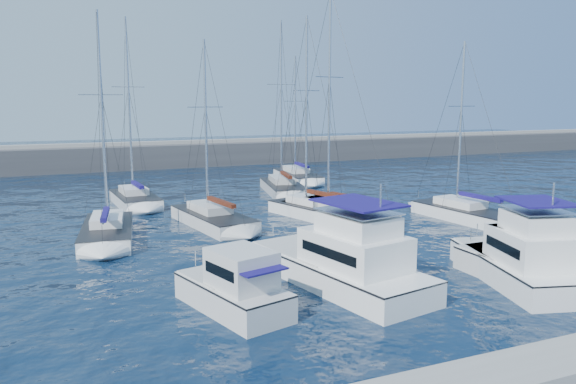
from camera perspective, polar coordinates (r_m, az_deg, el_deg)
name	(u,v)px	position (r m, az deg, el deg)	size (l,w,h in m)	color
ground	(395,275)	(29.71, 10.80, -8.26)	(220.00, 220.00, 0.00)	black
breakwater	(178,158)	(77.48, -11.10, 3.38)	(160.00, 6.00, 4.45)	#424244
motor_yacht_port_outer	(235,290)	(24.23, -5.37, -9.88)	(3.95, 6.30, 3.20)	silver
motor_yacht_port_inner	(343,263)	(27.33, 5.64, -7.22)	(5.71, 11.04, 4.69)	white
motor_yacht_stbd_inner	(524,261)	(29.82, 22.81, -6.50)	(5.68, 9.00, 4.69)	white
motor_yacht_stbd_outer	(514,262)	(30.19, 21.98, -6.64)	(2.76, 5.45, 3.20)	silver
sailboat_mid_a	(107,232)	(37.97, -17.87, -3.86)	(4.28, 8.94, 14.76)	white
sailboat_mid_b	(213,219)	(40.43, -7.66, -2.72)	(4.38, 9.14, 13.39)	silver
sailboat_mid_c	(312,210)	(43.19, 2.43, -1.81)	(4.88, 7.87, 15.37)	white
sailboat_mid_d	(336,213)	(42.04, 4.94, -2.16)	(5.75, 10.14, 16.96)	silver
sailboat_mid_e	(464,213)	(44.07, 17.48, -2.06)	(3.96, 8.74, 13.44)	white
sailboat_back_a	(135,199)	(49.51, -15.29, -0.69)	(3.53, 7.81, 15.99)	white
sailboat_back_b	(283,187)	(54.13, -0.51, 0.47)	(4.89, 9.45, 16.62)	silver
sailboat_back_c	(297,176)	(62.04, 0.96, 1.59)	(3.98, 9.29, 13.95)	white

